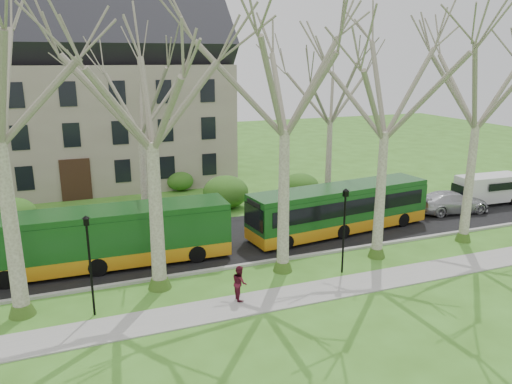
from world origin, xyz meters
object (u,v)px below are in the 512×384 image
(bus_lead, at_px, (107,237))
(bus_follow, at_px, (340,208))
(pedestrian_b, at_px, (240,283))
(sedan, at_px, (452,202))
(van_a, at_px, (489,190))

(bus_lead, xyz_separation_m, bus_follow, (13.85, 0.28, -0.07))
(pedestrian_b, bearing_deg, bus_follow, -50.91)
(sedan, xyz_separation_m, pedestrian_b, (-18.14, -6.97, 0.04))
(sedan, xyz_separation_m, van_a, (4.01, 0.72, 0.33))
(bus_follow, relative_size, van_a, 2.41)
(bus_follow, relative_size, pedestrian_b, 7.54)
(bus_lead, distance_m, pedestrian_b, 7.93)
(bus_follow, xyz_separation_m, van_a, (13.39, 1.38, -0.41))
(van_a, distance_m, pedestrian_b, 23.45)
(bus_follow, bearing_deg, van_a, -0.79)
(van_a, xyz_separation_m, pedestrian_b, (-22.15, -7.69, -0.29))
(bus_lead, bearing_deg, bus_follow, 2.38)
(bus_lead, distance_m, bus_follow, 13.86)
(bus_follow, height_order, sedan, bus_follow)
(bus_lead, height_order, van_a, bus_lead)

